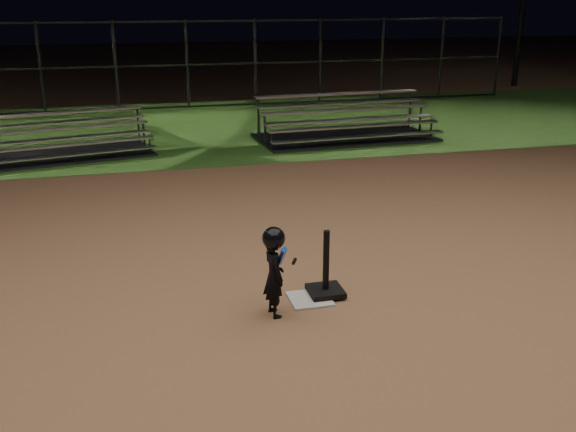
% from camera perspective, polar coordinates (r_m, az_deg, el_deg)
% --- Properties ---
extents(ground, '(80.00, 80.00, 0.00)m').
position_cam_1_polar(ground, '(7.27, 1.93, -7.36)').
color(ground, '#976744').
rests_on(ground, ground).
extents(grass_strip, '(60.00, 8.00, 0.01)m').
position_cam_1_polar(grass_strip, '(16.67, -7.59, 7.71)').
color(grass_strip, '#305E1E').
rests_on(grass_strip, ground).
extents(home_plate, '(0.45, 0.45, 0.02)m').
position_cam_1_polar(home_plate, '(7.26, 1.93, -7.27)').
color(home_plate, beige).
rests_on(home_plate, ground).
extents(batting_tee, '(0.38, 0.38, 0.75)m').
position_cam_1_polar(batting_tee, '(7.31, 3.32, -5.83)').
color(batting_tee, black).
rests_on(batting_tee, home_plate).
extents(child_batter, '(0.37, 0.59, 0.98)m').
position_cam_1_polar(child_batter, '(6.73, -1.22, -4.67)').
color(child_batter, black).
rests_on(child_batter, ground).
extents(bleacher_left, '(3.74, 2.35, 0.85)m').
position_cam_1_polar(bleacher_left, '(14.23, -18.99, 5.61)').
color(bleacher_left, silver).
rests_on(bleacher_left, ground).
extents(bleacher_right, '(4.12, 2.18, 0.98)m').
position_cam_1_polar(bleacher_right, '(15.19, 5.08, 7.47)').
color(bleacher_right, silver).
rests_on(bleacher_right, ground).
extents(backstop_fence, '(20.08, 0.08, 2.50)m').
position_cam_1_polar(backstop_fence, '(19.44, -8.83, 12.97)').
color(backstop_fence, '#38383D').
rests_on(backstop_fence, ground).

